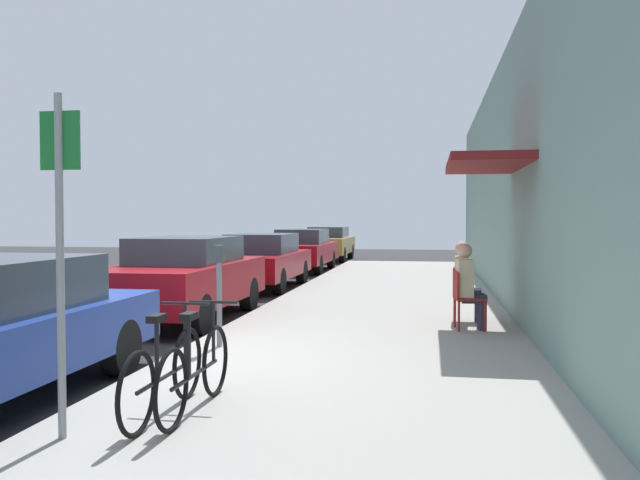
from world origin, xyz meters
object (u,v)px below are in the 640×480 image
parked_car_1 (184,277)px  parking_meter (219,288)px  street_sign (60,238)px  parked_car_4 (328,243)px  parked_car_3 (302,249)px  bicycle_0 (196,370)px  seated_patron_1 (466,278)px  bicycle_1 (165,373)px  parked_car_2 (261,260)px  cafe_chair_0 (464,296)px  seated_patron_0 (468,283)px  cafe_chair_1 (462,290)px

parked_car_1 → parking_meter: size_ratio=3.33×
parking_meter → street_sign: (-0.05, -3.57, 0.75)m
parked_car_4 → parked_car_3: bearing=-90.0°
bicycle_0 → street_sign: bearing=-133.6°
seated_patron_1 → bicycle_1: bearing=-116.4°
parked_car_3 → bicycle_1: 16.41m
parked_car_2 → street_sign: size_ratio=1.69×
parked_car_1 → parked_car_2: size_ratio=1.00×
parked_car_3 → seated_patron_1: (4.81, -10.70, 0.08)m
cafe_chair_0 → bicycle_0: bearing=-118.3°
parked_car_1 → parked_car_3: size_ratio=1.00×
street_sign → parked_car_2: bearing=97.4°
parked_car_4 → seated_patron_0: 17.88m
parked_car_3 → street_sign: street_sign is taller
parked_car_3 → bicycle_0: bearing=-82.0°
parked_car_3 → seated_patron_0: 12.47m
parked_car_2 → parked_car_4: bearing=90.0°
parked_car_4 → seated_patron_0: bearing=-74.4°
bicycle_1 → seated_patron_1: bearing=63.6°
street_sign → cafe_chair_0: bearing=59.0°
bicycle_1 → seated_patron_1: 6.24m
parked_car_2 → parked_car_3: parked_car_3 is taller
parked_car_4 → street_sign: bearing=-86.2°
parked_car_2 → parked_car_4: (0.00, 11.08, 0.02)m
cafe_chair_0 → parked_car_4: bearing=105.4°
parked_car_2 → cafe_chair_0: bearing=-52.3°
parked_car_1 → street_sign: (1.50, -6.29, 0.88)m
cafe_chair_1 → seated_patron_0: bearing=-85.7°
parked_car_2 → bicycle_1: size_ratio=2.57×
parking_meter → seated_patron_1: 4.21m
parking_meter → parked_car_3: bearing=96.6°
cafe_chair_1 → parking_meter: bearing=-140.3°
parking_meter → parked_car_1: bearing=119.7°
parked_car_1 → bicycle_1: 6.00m
parked_car_4 → parked_car_1: bearing=-90.0°
parked_car_4 → street_sign: size_ratio=1.69×
seated_patron_0 → seated_patron_1: (-0.00, 0.80, 0.00)m
parked_car_2 → parked_car_4: parked_car_4 is taller
bicycle_1 → seated_patron_1: seated_patron_1 is taller
seated_patron_0 → bicycle_1: bearing=-120.1°
street_sign → parked_car_4: bearing=93.8°
parked_car_1 → parked_car_2: 5.28m
bicycle_1 → cafe_chair_0: 5.49m
cafe_chair_0 → seated_patron_0: 0.20m
parked_car_2 → parked_car_4: 11.08m
parked_car_3 → seated_patron_0: size_ratio=3.41×
parked_car_2 → cafe_chair_1: (4.75, -5.34, -0.10)m
parking_meter → cafe_chair_0: size_ratio=1.52×
parked_car_1 → seated_patron_0: (4.81, -0.86, 0.06)m
parked_car_1 → cafe_chair_0: 4.84m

